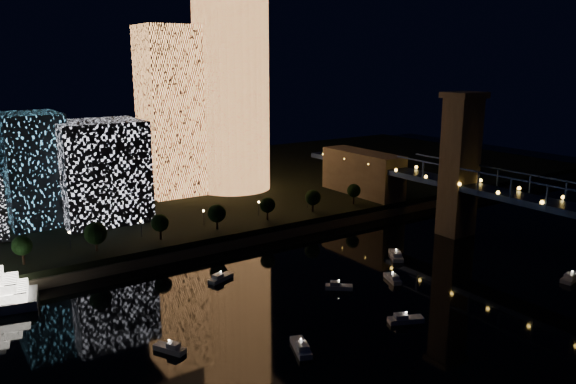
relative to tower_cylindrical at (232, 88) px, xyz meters
The scene contains 9 objects.
ground 150.24m from the tower_cylindrical, 100.01° to the right, with size 520.00×520.00×0.00m, color black.
far_bank 56.38m from the tower_cylindrical, 140.79° to the left, with size 420.00×160.00×5.00m, color black.
seawall 78.84m from the tower_cylindrical, 113.10° to the right, with size 420.00×6.00×3.00m, color #6B5E4C.
tower_cylindrical is the anchor object (origin of this frame).
tower_rectangular 28.47m from the tower_cylindrical, 167.96° to the left, with size 21.75×21.75×69.21m, color #F2954D.
midrise_blocks 93.55m from the tower_cylindrical, 169.85° to the right, with size 104.05×34.67×38.19m.
motorboats 136.94m from the tower_cylindrical, 103.76° to the right, with size 120.42×83.43×2.78m.
esplanade_trees 87.37m from the tower_cylindrical, 138.59° to the right, with size 165.40×6.70×8.85m.
street_lamps 84.54m from the tower_cylindrical, 141.99° to the right, with size 132.70×0.70×5.65m.
Camera 1 is at (-91.47, -75.36, 60.34)m, focal length 35.00 mm.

